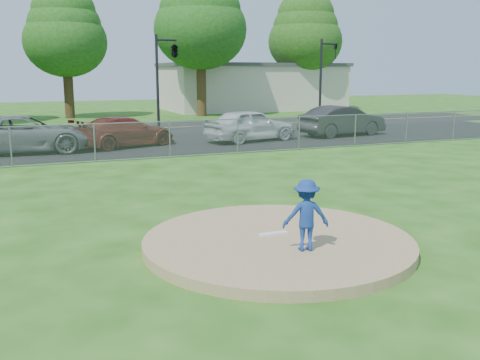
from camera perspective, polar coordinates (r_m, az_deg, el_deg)
The scene contains 17 objects.
ground at distance 20.05m, azimuth -8.73°, elevation 1.37°, with size 120.00×120.00×0.00m, color #1F5011.
pitchers_mound at distance 10.82m, azimuth 4.06°, elevation -6.62°, with size 5.40×5.40×0.20m, color #997C54.
pitching_rubber at distance 10.96m, azimuth 3.60°, elevation -5.73°, with size 0.60×0.15×0.04m, color white.
chain_link_fence at distance 21.87m, azimuth -10.05°, elevation 4.15°, with size 40.00×0.06×1.50m, color gray.
parking_lot at distance 26.34m, azimuth -12.11°, elevation 3.64°, with size 50.00×8.00×0.01m, color black.
street at distance 33.70m, azimuth -14.44°, elevation 5.18°, with size 60.00×7.00×0.01m, color black.
commercial_building at distance 51.53m, azimuth 1.24°, elevation 9.96°, with size 16.40×9.40×4.30m.
tree_center at distance 43.46m, azimuth -18.17°, elevation 14.84°, with size 6.16×6.16×9.84m.
tree_right at distance 43.60m, azimuth -4.25°, elevation 16.90°, with size 7.28×7.28×11.63m.
tree_far_right at distance 50.72m, azimuth 6.98°, elevation 15.40°, with size 6.72×6.72×10.74m.
traffic_signal_center at distance 32.39m, azimuth -7.18°, elevation 13.37°, with size 1.42×2.48×5.60m.
traffic_signal_right at distance 36.46m, azimuth 8.94°, elevation 11.13°, with size 1.28×0.20×5.60m.
pitcher at distance 9.92m, azimuth 7.06°, elevation -3.74°, with size 0.86×0.50×1.34m, color navy.
parked_car_gray at distance 25.07m, azimuth -21.96°, elevation 4.55°, with size 2.66×5.78×1.61m, color slate.
parked_car_darkred at distance 25.75m, azimuth -12.15°, elevation 5.06°, with size 1.98×4.87×1.41m, color maroon.
parked_car_pearl at distance 27.27m, azimuth 1.12°, elevation 5.89°, with size 1.94×4.81×1.64m, color silver.
parked_car_charcoal at distance 30.21m, azimuth 10.88°, elevation 6.23°, with size 1.73×4.97×1.64m, color #28282B.
Camera 1 is at (-4.61, -9.21, 3.44)m, focal length 40.00 mm.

